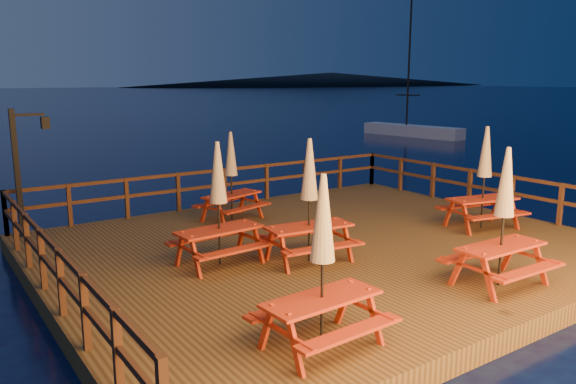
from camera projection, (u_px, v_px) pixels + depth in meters
name	position (u px, v px, depth m)	size (l,w,h in m)	color
ground	(327.00, 261.00, 12.75)	(500.00, 500.00, 0.00)	black
deck	(327.00, 252.00, 12.72)	(12.00, 10.00, 0.40)	#412C15
deck_piles	(326.00, 273.00, 12.81)	(11.44, 9.44, 1.40)	#3A2412
railing	(283.00, 197.00, 13.96)	(11.80, 9.75, 1.10)	#3A2412
lamp_post	(24.00, 161.00, 13.00)	(0.85, 0.18, 3.00)	black
headland_right	(331.00, 79.00, 300.47)	(230.40, 86.40, 7.00)	black
sailboat	(412.00, 131.00, 39.99)	(2.32, 7.89, 11.56)	silver
picnic_table_0	(309.00, 199.00, 11.23)	(1.92, 1.65, 2.52)	maroon
picnic_table_1	(504.00, 215.00, 9.90)	(1.79, 1.48, 2.51)	maroon
picnic_table_2	(219.00, 202.00, 11.03)	(1.82, 1.54, 2.48)	maroon
picnic_table_3	(231.00, 175.00, 14.58)	(1.92, 1.72, 2.33)	maroon
picnic_table_4	(322.00, 260.00, 7.57)	(1.78, 1.49, 2.45)	maroon
picnic_table_5	(484.00, 176.00, 13.79)	(2.04, 1.80, 2.53)	maroon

